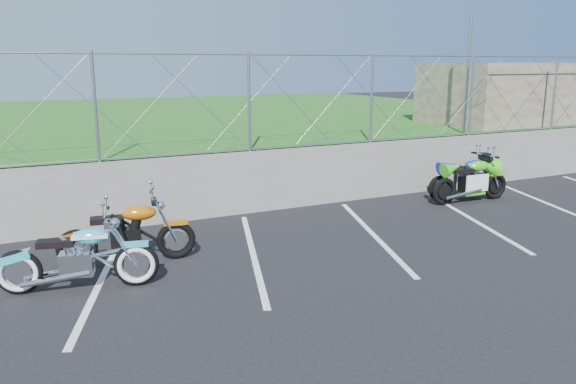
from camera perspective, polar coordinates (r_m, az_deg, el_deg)
name	(u,v)px	position (r m, az deg, el deg)	size (l,w,h in m)	color
ground	(279,273)	(8.53, -0.97, -8.19)	(90.00, 90.00, 0.00)	black
retaining_wall	(205,186)	(11.49, -8.46, 0.59)	(30.00, 0.22, 1.30)	#60605C
grass_field	(118,133)	(21.12, -16.91, 5.76)	(30.00, 20.00, 1.30)	#1D5015
stone_building	(510,93)	(18.85, 21.60, 9.36)	(5.00, 3.00, 1.80)	brown
chain_link_fence	(202,104)	(11.26, -8.74, 8.82)	(28.00, 0.03, 2.00)	gray
sign_pole	(467,75)	(15.35, 17.76, 11.29)	(0.08, 0.08, 3.00)	gray
parking_lines	(316,243)	(9.89, 2.86, -5.19)	(18.29, 4.31, 0.01)	silver
cruiser_turquoise	(80,260)	(8.29, -20.38, -6.49)	(2.13, 0.76, 1.08)	black
naked_orange	(129,235)	(9.14, -15.84, -4.27)	(2.11, 0.71, 1.06)	black
sportbike_green	(472,182)	(13.36, 18.17, 0.98)	(2.06, 0.74, 1.07)	black
sportbike_blue	(467,180)	(13.68, 17.76, 1.20)	(1.97, 0.70, 1.03)	black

